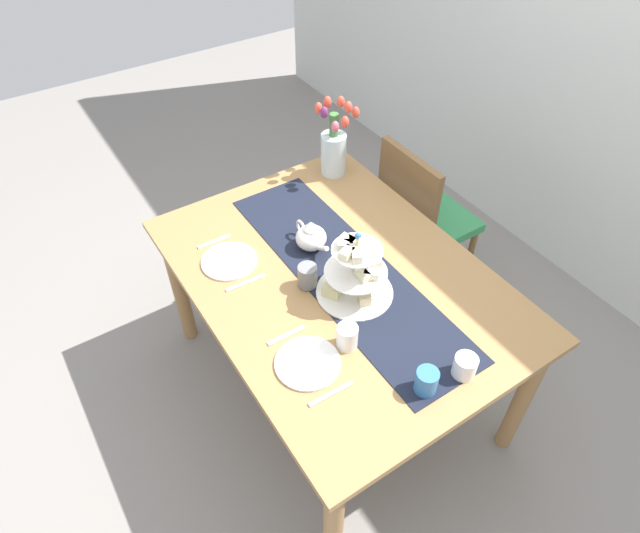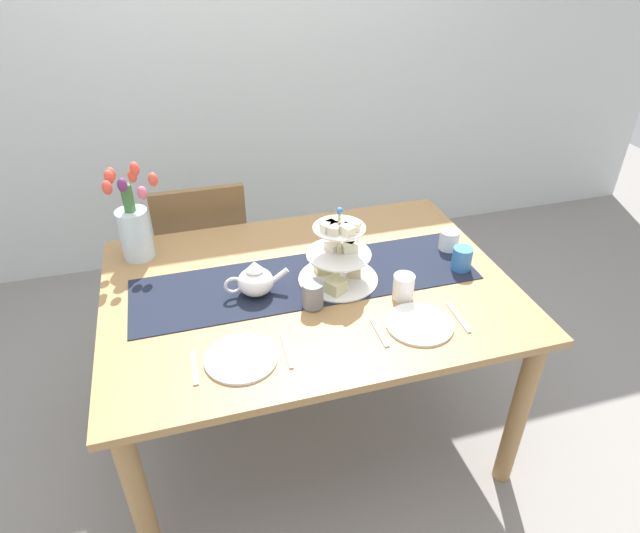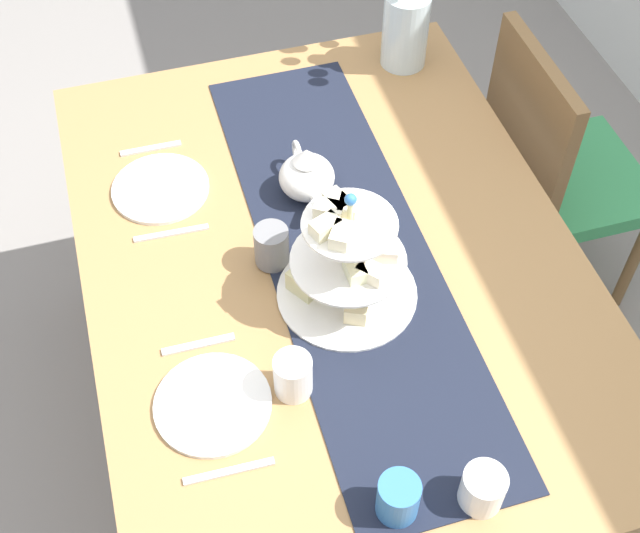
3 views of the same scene
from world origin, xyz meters
TOP-DOWN VIEW (x-y plane):
  - ground_plane at (0.00, 0.00)m, footprint 8.00×8.00m
  - room_wall_rear at (0.00, 1.64)m, footprint 6.00×0.08m
  - dining_table at (0.00, 0.00)m, footprint 1.50×1.09m
  - chair_left at (-0.34, 0.77)m, footprint 0.42×0.42m
  - table_runner at (0.00, 0.04)m, footprint 1.30×0.36m
  - tiered_cake_stand at (0.11, -0.00)m, footprint 0.30×0.30m
  - teapot at (-0.20, 0.00)m, footprint 0.24×0.13m
  - tulip_vase at (-0.60, 0.39)m, footprint 0.20×0.19m
  - cream_jug at (0.62, 0.09)m, footprint 0.08×0.08m
  - dinner_plate_left at (-0.31, -0.33)m, footprint 0.23×0.23m
  - fork_left at (-0.45, -0.33)m, footprint 0.02×0.15m
  - knife_left at (-0.16, -0.33)m, footprint 0.02×0.17m
  - dinner_plate_right at (0.30, -0.33)m, footprint 0.23×0.23m
  - fork_right at (0.15, -0.33)m, footprint 0.02×0.15m
  - knife_right at (0.44, -0.33)m, footprint 0.02×0.17m
  - mug_grey at (-0.02, -0.13)m, footprint 0.08×0.08m
  - mug_white_text at (0.31, -0.17)m, footprint 0.08×0.08m
  - mug_orange at (0.60, -0.06)m, footprint 0.08×0.08m

SIDE VIEW (x-z plane):
  - ground_plane at x=0.00m, z-range 0.00..0.00m
  - chair_left at x=-0.34m, z-range 0.05..0.96m
  - dining_table at x=0.00m, z-range 0.28..1.05m
  - table_runner at x=0.00m, z-range 0.77..0.77m
  - fork_left at x=-0.45m, z-range 0.77..0.77m
  - knife_left at x=-0.16m, z-range 0.77..0.77m
  - fork_right at x=0.15m, z-range 0.77..0.77m
  - knife_right at x=0.44m, z-range 0.77..0.77m
  - dinner_plate_left at x=-0.31m, z-range 0.77..0.78m
  - dinner_plate_right at x=0.30m, z-range 0.77..0.78m
  - cream_jug at x=0.62m, z-range 0.77..0.85m
  - mug_white_text at x=0.31m, z-range 0.77..0.86m
  - mug_orange at x=0.60m, z-range 0.77..0.86m
  - mug_grey at x=-0.02m, z-range 0.77..0.87m
  - teapot at x=-0.20m, z-range 0.76..0.90m
  - tiered_cake_stand at x=0.11m, z-range 0.72..1.03m
  - tulip_vase at x=-0.60m, z-range 0.72..1.10m
  - room_wall_rear at x=0.00m, z-range 0.00..2.60m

